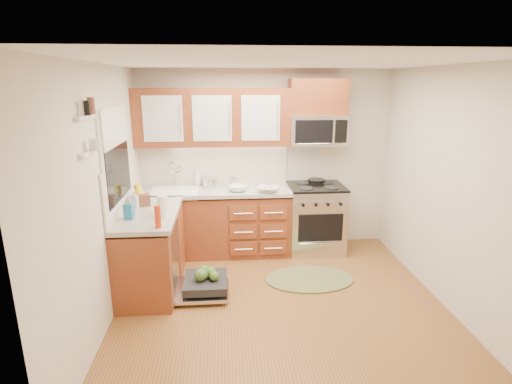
{
  "coord_description": "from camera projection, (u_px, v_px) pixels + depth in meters",
  "views": [
    {
      "loc": [
        -0.58,
        -3.81,
        2.33
      ],
      "look_at": [
        -0.2,
        0.85,
        1.04
      ],
      "focal_mm": 28.0,
      "sensor_mm": 36.0,
      "label": 1
    }
  ],
  "objects": [
    {
      "name": "wall_front",
      "position": [
        327.0,
        275.0,
        2.31
      ],
      "size": [
        3.5,
        0.04,
        2.5
      ],
      "primitive_type": "cube",
      "color": "beige",
      "rests_on": "ground"
    },
    {
      "name": "soap_bottle_a",
      "position": [
        198.0,
        176.0,
        5.58
      ],
      "size": [
        0.12,
        0.12,
        0.28
      ],
      "primitive_type": "imported",
      "rotation": [
        0.0,
        0.0,
        0.12
      ],
      "color": "#999999",
      "rests_on": "countertop_back"
    },
    {
      "name": "wall_right",
      "position": [
        451.0,
        190.0,
        4.12
      ],
      "size": [
        0.04,
        3.5,
        2.5
      ],
      "primitive_type": "cube",
      "color": "beige",
      "rests_on": "ground"
    },
    {
      "name": "ceiling",
      "position": [
        286.0,
        62.0,
        3.65
      ],
      "size": [
        3.5,
        3.5,
        0.0
      ],
      "primitive_type": "plane",
      "rotation": [
        3.14,
        0.0,
        0.0
      ],
      "color": "white",
      "rests_on": "ground"
    },
    {
      "name": "floor",
      "position": [
        281.0,
        305.0,
        4.32
      ],
      "size": [
        3.5,
        3.5,
        0.0
      ],
      "primitive_type": "plane",
      "color": "brown",
      "rests_on": "ground"
    },
    {
      "name": "mustard_bottle",
      "position": [
        138.0,
        195.0,
        4.69
      ],
      "size": [
        0.09,
        0.09,
        0.25
      ],
      "primitive_type": "cylinder",
      "rotation": [
        0.0,
        0.0,
        0.09
      ],
      "color": "yellow",
      "rests_on": "countertop_left"
    },
    {
      "name": "bowl_a",
      "position": [
        267.0,
        189.0,
        5.26
      ],
      "size": [
        0.37,
        0.37,
        0.07
      ],
      "primitive_type": "imported",
      "rotation": [
        0.0,
        0.0,
        -0.39
      ],
      "color": "#999999",
      "rests_on": "countertop_back"
    },
    {
      "name": "rug",
      "position": [
        310.0,
        279.0,
        4.86
      ],
      "size": [
        1.23,
        0.96,
        0.02
      ],
      "primitive_type": null,
      "rotation": [
        0.0,
        0.0,
        -0.27
      ],
      "color": "#606539",
      "rests_on": "ground"
    },
    {
      "name": "dishwasher",
      "position": [
        202.0,
        286.0,
        4.52
      ],
      "size": [
        0.7,
        0.6,
        0.2
      ],
      "primitive_type": null,
      "color": "silver",
      "rests_on": "ground"
    },
    {
      "name": "countertop_back",
      "position": [
        214.0,
        191.0,
        5.41
      ],
      "size": [
        2.07,
        0.64,
        0.05
      ],
      "primitive_type": "cube",
      "color": "#AFABA0",
      "rests_on": "base_cabinet_back"
    },
    {
      "name": "base_cabinet_back",
      "position": [
        215.0,
        224.0,
        5.54
      ],
      "size": [
        2.05,
        0.6,
        0.85
      ],
      "primitive_type": "cube",
      "color": "#5F1F15",
      "rests_on": "ground"
    },
    {
      "name": "wall_left",
      "position": [
        104.0,
        197.0,
        3.85
      ],
      "size": [
        0.04,
        3.5,
        2.5
      ],
      "primitive_type": "cube",
      "color": "beige",
      "rests_on": "ground"
    },
    {
      "name": "canister",
      "position": [
        233.0,
        182.0,
        5.44
      ],
      "size": [
        0.12,
        0.12,
        0.16
      ],
      "primitive_type": "cylinder",
      "rotation": [
        0.0,
        0.0,
        -0.23
      ],
      "color": "silver",
      "rests_on": "countertop_back"
    },
    {
      "name": "soap_bottle_b",
      "position": [
        135.0,
        199.0,
        4.59
      ],
      "size": [
        0.11,
        0.12,
        0.21
      ],
      "primitive_type": "imported",
      "rotation": [
        0.0,
        0.0,
        -0.25
      ],
      "color": "#999999",
      "rests_on": "countertop_left"
    },
    {
      "name": "bowl_b",
      "position": [
        238.0,
        188.0,
        5.29
      ],
      "size": [
        0.32,
        0.32,
        0.08
      ],
      "primitive_type": "imported",
      "rotation": [
        0.0,
        0.0,
        0.29
      ],
      "color": "#999999",
      "rests_on": "countertop_back"
    },
    {
      "name": "window",
      "position": [
        116.0,
        157.0,
        4.25
      ],
      "size": [
        0.03,
        1.05,
        1.05
      ],
      "primitive_type": null,
      "color": "white",
      "rests_on": "ground"
    },
    {
      "name": "cutting_board",
      "position": [
        266.0,
        185.0,
        5.56
      ],
      "size": [
        0.27,
        0.21,
        0.02
      ],
      "primitive_type": "cube",
      "rotation": [
        0.0,
        0.0,
        0.21
      ],
      "color": "tan",
      "rests_on": "countertop_back"
    },
    {
      "name": "backsplash_back",
      "position": [
        214.0,
        164.0,
        5.61
      ],
      "size": [
        2.05,
        0.02,
        0.57
      ],
      "primitive_type": "cube",
      "color": "beige",
      "rests_on": "ground"
    },
    {
      "name": "cup",
      "position": [
        269.0,
        188.0,
        5.3
      ],
      "size": [
        0.13,
        0.13,
        0.09
      ],
      "primitive_type": "imported",
      "rotation": [
        0.0,
        0.0,
        0.24
      ],
      "color": "#999999",
      "rests_on": "countertop_back"
    },
    {
      "name": "shelf_upper",
      "position": [
        86.0,
        117.0,
        3.31
      ],
      "size": [
        0.04,
        0.4,
        0.03
      ],
      "primitive_type": "cube",
      "color": "white",
      "rests_on": "ground"
    },
    {
      "name": "paper_towel_roll",
      "position": [
        163.0,
        206.0,
        4.27
      ],
      "size": [
        0.13,
        0.13,
        0.23
      ],
      "primitive_type": "cylinder",
      "rotation": [
        0.0,
        0.0,
        -0.2
      ],
      "color": "white",
      "rests_on": "countertop_left"
    },
    {
      "name": "skillet",
      "position": [
        316.0,
        181.0,
        5.66
      ],
      "size": [
        0.28,
        0.28,
        0.05
      ],
      "primitive_type": "cylinder",
      "rotation": [
        0.0,
        0.0,
        -0.17
      ],
      "color": "black",
      "rests_on": "range"
    },
    {
      "name": "countertop_left",
      "position": [
        149.0,
        214.0,
        4.47
      ],
      "size": [
        0.64,
        1.27,
        0.05
      ],
      "primitive_type": "cube",
      "color": "#AFABA0",
      "rests_on": "base_cabinet_left"
    },
    {
      "name": "wall_back",
      "position": [
        265.0,
        160.0,
        5.67
      ],
      "size": [
        3.5,
        0.04,
        2.5
      ],
      "primitive_type": "cube",
      "color": "beige",
      "rests_on": "ground"
    },
    {
      "name": "shelf_lower",
      "position": [
        90.0,
        152.0,
        3.39
      ],
      "size": [
        0.04,
        0.4,
        0.03
      ],
      "primitive_type": "cube",
      "color": "white",
      "rests_on": "ground"
    },
    {
      "name": "soap_bottle_c",
      "position": [
        141.0,
        196.0,
        4.79
      ],
      "size": [
        0.17,
        0.17,
        0.16
      ],
      "primitive_type": "imported",
      "rotation": [
        0.0,
        0.0,
        -0.42
      ],
      "color": "#999999",
      "rests_on": "countertop_left"
    },
    {
      "name": "microwave",
      "position": [
        317.0,
        130.0,
        5.41
      ],
      "size": [
        0.76,
        0.38,
        0.4
      ],
      "primitive_type": null,
      "color": "silver",
      "rests_on": "ground"
    },
    {
      "name": "base_cabinet_left",
      "position": [
        151.0,
        253.0,
        4.6
      ],
      "size": [
        0.6,
        1.25,
        0.85
      ],
      "primitive_type": "cube",
      "color": "#5F1F15",
      "rests_on": "ground"
    },
    {
      "name": "sink",
      "position": [
        175.0,
        199.0,
        5.38
      ],
      "size": [
        0.62,
        0.5,
        0.26
      ],
      "primitive_type": null,
      "color": "white",
      "rests_on": "ground"
    },
    {
      "name": "upper_cabinets",
      "position": [
        213.0,
        117.0,
        5.28
      ],
      "size": [
        2.05,
        0.35,
        0.75
      ],
      "primitive_type": null,
      "color": "#5F1F15",
      "rests_on": "ground"
    },
    {
      "name": "blue_carton",
      "position": [
        129.0,
        212.0,
        4.21
      ],
      "size": [
        0.12,
        0.09,
        0.16
      ],
      "primitive_type": "cube",
      "rotation": [
        0.0,
        0.0,
        -0.32
      ],
      "color": "teal",
      "rests_on": "countertop_left"
    },
    {
      "name": "red_bottle",
      "position": [
        158.0,
        217.0,
        3.95
      ],
      "size": [
        0.06,
        0.06,
        0.23
      ],
      "primitive_type": "cylinder",
      "rotation": [
        0.0,
        0.0,
        -0.0
      ],
      "color": "red",
      "rests_on": "countertop_left"
    },
    {
      "name": "backsplash_left",
      "position": [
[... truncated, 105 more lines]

